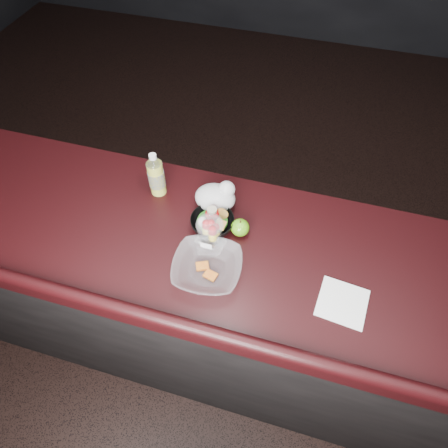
% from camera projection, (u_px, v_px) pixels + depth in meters
% --- Properties ---
extents(ground, '(8.00, 8.00, 0.00)m').
position_uv_depth(ground, '(203.00, 398.00, 2.12)').
color(ground, black).
rests_on(ground, ground).
extents(room_shell, '(8.00, 8.00, 8.00)m').
position_uv_depth(room_shell, '(159.00, 104.00, 0.69)').
color(room_shell, black).
rests_on(room_shell, ground).
extents(counter, '(4.06, 0.71, 1.02)m').
position_uv_depth(counter, '(218.00, 305.00, 1.90)').
color(counter, black).
rests_on(counter, ground).
extents(lemonade_bottle, '(0.07, 0.07, 0.20)m').
position_uv_depth(lemonade_bottle, '(156.00, 177.00, 1.60)').
color(lemonade_bottle, gold).
rests_on(lemonade_bottle, counter).
extents(fruit_cup, '(0.10, 0.10, 0.14)m').
position_uv_depth(fruit_cup, '(210.00, 232.00, 1.44)').
color(fruit_cup, white).
rests_on(fruit_cup, counter).
extents(green_apple, '(0.07, 0.07, 0.07)m').
position_uv_depth(green_apple, '(240.00, 228.00, 1.50)').
color(green_apple, '#28830F').
rests_on(green_apple, counter).
extents(plastic_bag, '(0.16, 0.13, 0.12)m').
position_uv_depth(plastic_bag, '(217.00, 197.00, 1.57)').
color(plastic_bag, silver).
rests_on(plastic_bag, counter).
extents(snack_bowl, '(0.22, 0.22, 0.09)m').
position_uv_depth(snack_bowl, '(212.00, 222.00, 1.52)').
color(snack_bowl, black).
rests_on(snack_bowl, counter).
extents(takeout_bowl, '(0.26, 0.26, 0.06)m').
position_uv_depth(takeout_bowl, '(207.00, 268.00, 1.40)').
color(takeout_bowl, silver).
rests_on(takeout_bowl, counter).
extents(paper_napkin, '(0.18, 0.18, 0.00)m').
position_uv_depth(paper_napkin, '(342.00, 302.00, 1.34)').
color(paper_napkin, white).
rests_on(paper_napkin, counter).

